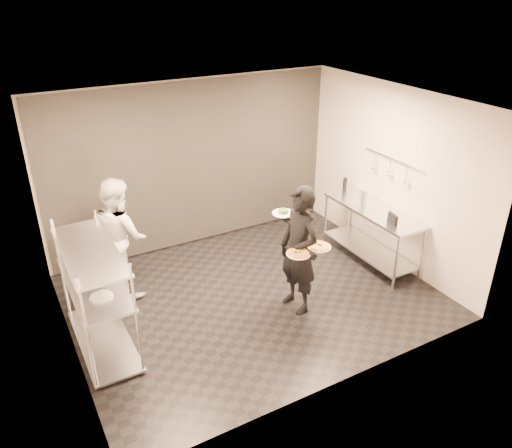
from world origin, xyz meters
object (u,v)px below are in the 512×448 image
waiter (299,251)px  pizza_plate_far (319,246)px  prep_counter (372,225)px  bottle_dark (345,184)px  pizza_plate_near (299,253)px  chef (120,236)px  bottle_clear (364,197)px  pass_rack (96,293)px  pos_monitor (393,219)px  salad_plate (283,212)px  bottle_green (360,197)px

waiter → pizza_plate_far: bearing=35.9°
prep_counter → bottle_dark: bottle_dark is taller
pizza_plate_near → bottle_dark: 2.51m
prep_counter → chef: size_ratio=1.02×
pizza_plate_far → bottle_clear: bearing=31.5°
pass_rack → pizza_plate_far: pass_rack is taller
prep_counter → pizza_plate_far: size_ratio=5.73×
pizza_plate_near → pizza_plate_far: (0.34, 0.03, -0.00)m
waiter → bottle_clear: (1.75, 0.76, 0.12)m
waiter → chef: size_ratio=1.03×
pizza_plate_near → pos_monitor: 1.81m
waiter → bottle_clear: size_ratio=8.21×
waiter → pizza_plate_near: (-0.16, -0.23, 0.12)m
prep_counter → pass_rack: bearing=-180.0°
pizza_plate_far → pos_monitor: size_ratio=1.41×
chef → waiter: bearing=-142.7°
chef → pizza_plate_near: chef is taller
prep_counter → pizza_plate_near: size_ratio=5.71×
waiter → bottle_clear: waiter is taller
chef → bottle_dark: chef is taller
bottle_dark → pizza_plate_near: bearing=-141.6°
salad_plate → pos_monitor: salad_plate is taller
pizza_plate_near → pos_monitor: (1.80, 0.21, -0.03)m
prep_counter → bottle_clear: (-0.01, 0.23, 0.41)m
pizza_plate_near → salad_plate: salad_plate is taller
pizza_plate_far → bottle_clear: 1.84m
bottle_green → bottle_clear: bottle_green is taller
bottle_dark → pizza_plate_far: bearing=-136.7°
prep_counter → pizza_plate_near: pizza_plate_near is taller
pass_rack → salad_plate: bearing=-5.2°
pos_monitor → bottle_clear: bearing=95.5°
pos_monitor → pizza_plate_near: bearing=-159.6°
waiter → pizza_plate_near: size_ratio=5.76×
pass_rack → pos_monitor: bearing=-7.3°
pos_monitor → chef: bearing=169.1°
pizza_plate_far → pos_monitor: pos_monitor is taller
salad_plate → bottle_clear: salad_plate is taller
pos_monitor → waiter: bearing=-166.8°
pass_rack → bottle_clear: bearing=3.1°
prep_counter → bottle_dark: bearing=86.6°
pizza_plate_near → pizza_plate_far: 0.34m
pizza_plate_near → bottle_clear: bottle_clear is taller
prep_counter → pizza_plate_near: (-1.92, -0.76, 0.40)m
pizza_plate_far → bottle_dark: bearing=43.3°
pass_rack → pos_monitor: 4.25m
chef → bottle_green: 3.74m
salad_plate → pizza_plate_near: bearing=-99.5°
prep_counter → bottle_dark: 0.90m
pass_rack → bottle_dark: size_ratio=6.87×
pizza_plate_far → bottle_green: size_ratio=1.14×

